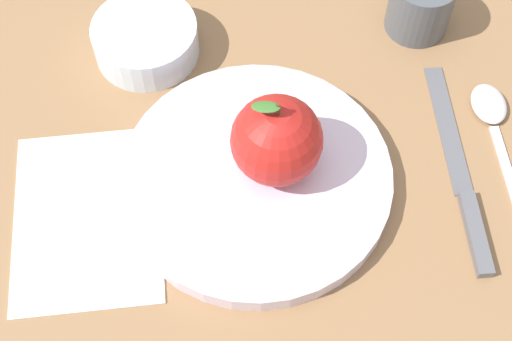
{
  "coord_description": "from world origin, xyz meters",
  "views": [
    {
      "loc": [
        0.04,
        0.33,
        0.59
      ],
      "look_at": [
        0.03,
        -0.0,
        0.02
      ],
      "focal_mm": 51.14,
      "sensor_mm": 36.0,
      "label": 1
    }
  ],
  "objects_px": {
    "cup": "(421,2)",
    "knife": "(462,182)",
    "spoon": "(494,123)",
    "linen_napkin": "(87,216)",
    "dinner_plate": "(256,175)",
    "apple": "(277,140)",
    "side_bowl": "(145,37)"
  },
  "relations": [
    {
      "from": "dinner_plate",
      "to": "cup",
      "type": "bearing_deg",
      "value": -133.32
    },
    {
      "from": "side_bowl",
      "to": "spoon",
      "type": "relative_size",
      "value": 0.58
    },
    {
      "from": "side_bowl",
      "to": "cup",
      "type": "distance_m",
      "value": 0.28
    },
    {
      "from": "cup",
      "to": "spoon",
      "type": "relative_size",
      "value": 0.35
    },
    {
      "from": "side_bowl",
      "to": "linen_napkin",
      "type": "relative_size",
      "value": 0.59
    },
    {
      "from": "apple",
      "to": "side_bowl",
      "type": "distance_m",
      "value": 0.2
    },
    {
      "from": "spoon",
      "to": "linen_napkin",
      "type": "relative_size",
      "value": 1.03
    },
    {
      "from": "knife",
      "to": "linen_napkin",
      "type": "relative_size",
      "value": 1.28
    },
    {
      "from": "knife",
      "to": "apple",
      "type": "bearing_deg",
      "value": -5.19
    },
    {
      "from": "linen_napkin",
      "to": "knife",
      "type": "bearing_deg",
      "value": -176.18
    },
    {
      "from": "dinner_plate",
      "to": "spoon",
      "type": "distance_m",
      "value": 0.24
    },
    {
      "from": "cup",
      "to": "spoon",
      "type": "height_order",
      "value": "cup"
    },
    {
      "from": "dinner_plate",
      "to": "knife",
      "type": "bearing_deg",
      "value": 177.2
    },
    {
      "from": "apple",
      "to": "spoon",
      "type": "distance_m",
      "value": 0.23
    },
    {
      "from": "apple",
      "to": "side_bowl",
      "type": "height_order",
      "value": "apple"
    },
    {
      "from": "apple",
      "to": "knife",
      "type": "bearing_deg",
      "value": 174.81
    },
    {
      "from": "knife",
      "to": "linen_napkin",
      "type": "bearing_deg",
      "value": 3.82
    },
    {
      "from": "side_bowl",
      "to": "linen_napkin",
      "type": "xyz_separation_m",
      "value": [
        0.05,
        0.19,
        -0.02
      ]
    },
    {
      "from": "dinner_plate",
      "to": "knife",
      "type": "height_order",
      "value": "dinner_plate"
    },
    {
      "from": "apple",
      "to": "dinner_plate",
      "type": "bearing_deg",
      "value": 19.34
    },
    {
      "from": "apple",
      "to": "cup",
      "type": "xyz_separation_m",
      "value": [
        -0.16,
        -0.18,
        -0.03
      ]
    },
    {
      "from": "cup",
      "to": "spoon",
      "type": "distance_m",
      "value": 0.15
    },
    {
      "from": "apple",
      "to": "side_bowl",
      "type": "relative_size",
      "value": 0.88
    },
    {
      "from": "spoon",
      "to": "dinner_plate",
      "type": "bearing_deg",
      "value": 13.32
    },
    {
      "from": "knife",
      "to": "spoon",
      "type": "bearing_deg",
      "value": -123.16
    },
    {
      "from": "knife",
      "to": "spoon",
      "type": "relative_size",
      "value": 1.24
    },
    {
      "from": "dinner_plate",
      "to": "side_bowl",
      "type": "bearing_deg",
      "value": -55.99
    },
    {
      "from": "dinner_plate",
      "to": "linen_napkin",
      "type": "bearing_deg",
      "value": 11.89
    },
    {
      "from": "cup",
      "to": "knife",
      "type": "height_order",
      "value": "cup"
    },
    {
      "from": "apple",
      "to": "side_bowl",
      "type": "bearing_deg",
      "value": -50.61
    },
    {
      "from": "dinner_plate",
      "to": "linen_napkin",
      "type": "relative_size",
      "value": 1.38
    },
    {
      "from": "apple",
      "to": "linen_napkin",
      "type": "relative_size",
      "value": 0.52
    }
  ]
}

